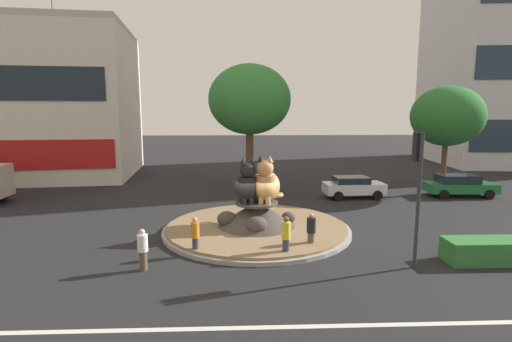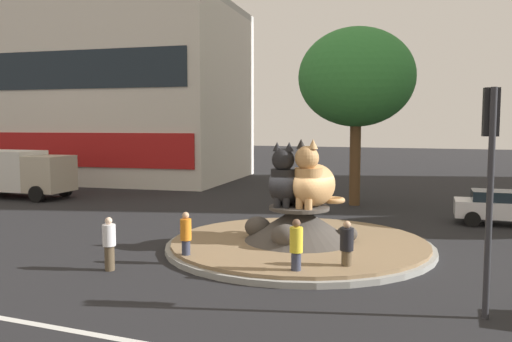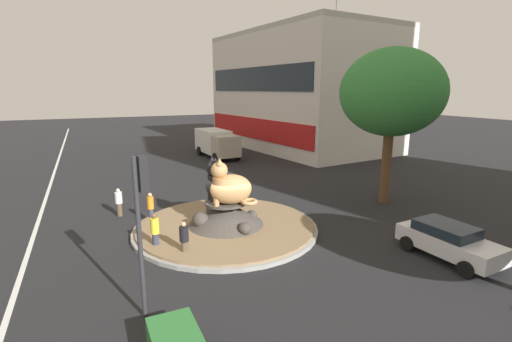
% 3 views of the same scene
% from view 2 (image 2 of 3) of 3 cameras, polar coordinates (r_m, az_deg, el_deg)
% --- Properties ---
extents(ground_plane, '(160.00, 160.00, 0.00)m').
position_cam_2_polar(ground_plane, '(18.31, 4.67, -8.36)').
color(ground_plane, black).
extents(roundabout_island, '(9.09, 9.09, 1.47)m').
position_cam_2_polar(roundabout_island, '(18.19, 4.64, -6.93)').
color(roundabout_island, gray).
rests_on(roundabout_island, ground).
extents(cat_statue_black, '(1.43, 2.29, 2.19)m').
position_cam_2_polar(cat_statue_black, '(18.06, 3.29, -1.21)').
color(cat_statue_black, black).
rests_on(cat_statue_black, roundabout_island).
extents(cat_statue_calico, '(1.77, 2.29, 2.31)m').
position_cam_2_polar(cat_statue_calico, '(17.78, 6.20, -1.20)').
color(cat_statue_calico, tan).
rests_on(cat_statue_calico, roundabout_island).
extents(traffic_light_mast, '(0.35, 0.46, 5.04)m').
position_cam_2_polar(traffic_light_mast, '(12.43, 24.06, 1.24)').
color(traffic_light_mast, '#2D2D33').
rests_on(traffic_light_mast, ground).
extents(shophouse_block, '(22.70, 14.80, 18.78)m').
position_cam_2_polar(shophouse_block, '(43.60, -16.40, 7.97)').
color(shophouse_block, silver).
rests_on(shophouse_block, ground).
extents(broadleaf_tree_behind_island, '(6.01, 6.01, 9.23)m').
position_cam_2_polar(broadleaf_tree_behind_island, '(28.06, 10.84, 9.89)').
color(broadleaf_tree_behind_island, brown).
rests_on(broadleaf_tree_behind_island, ground).
extents(pedestrian_orange_shirt, '(0.34, 0.34, 1.61)m').
position_cam_2_polar(pedestrian_orange_shirt, '(16.21, -7.61, -7.08)').
color(pedestrian_orange_shirt, '#33384C').
rests_on(pedestrian_orange_shirt, ground).
extents(pedestrian_yellow_shirt, '(0.36, 0.36, 1.70)m').
position_cam_2_polar(pedestrian_yellow_shirt, '(14.45, 4.38, -8.35)').
color(pedestrian_yellow_shirt, '#33384C').
rests_on(pedestrian_yellow_shirt, ground).
extents(pedestrian_black_shirt, '(0.38, 0.38, 1.56)m').
position_cam_2_polar(pedestrian_black_shirt, '(15.10, 9.81, -8.16)').
color(pedestrian_black_shirt, brown).
rests_on(pedestrian_black_shirt, ground).
extents(pedestrian_white_shirt, '(0.38, 0.38, 1.57)m').
position_cam_2_polar(pedestrian_white_shirt, '(15.99, -15.64, -7.51)').
color(pedestrian_white_shirt, brown).
rests_on(pedestrian_white_shirt, ground).
extents(hatchback_near_shophouse, '(4.10, 2.13, 1.45)m').
position_cam_2_polar(hatchback_near_shophouse, '(24.59, 25.30, -3.53)').
color(hatchback_near_shophouse, silver).
rests_on(hatchback_near_shophouse, ground).
extents(delivery_box_truck, '(6.84, 2.96, 2.72)m').
position_cam_2_polar(delivery_box_truck, '(33.50, -24.67, -0.04)').
color(delivery_box_truck, '#B7AD99').
rests_on(delivery_box_truck, ground).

